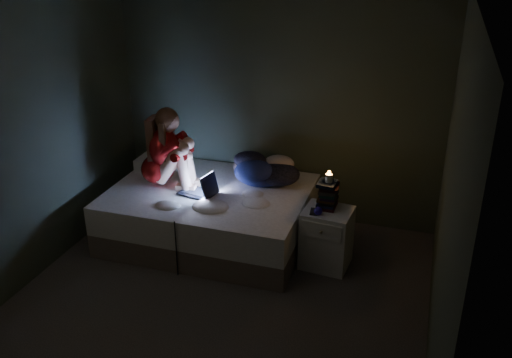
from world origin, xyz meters
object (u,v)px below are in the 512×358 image
at_px(bed, 210,214).
at_px(nightstand, 327,238).
at_px(laptop, 197,183).
at_px(phone, 314,212).
at_px(woman, 156,147).
at_px(candle, 329,177).

relative_size(bed, nightstand, 3.38).
distance_m(laptop, phone, 1.26).
xyz_separation_m(nightstand, phone, (-0.11, -0.09, 0.31)).
xyz_separation_m(woman, candle, (1.82, -0.06, -0.07)).
bearing_deg(bed, candle, -4.34).
bearing_deg(bed, phone, -12.00).
xyz_separation_m(bed, candle, (1.26, -0.10, 0.64)).
relative_size(nightstand, candle, 7.50).
height_order(woman, candle, woman).
bearing_deg(bed, nightstand, -7.15).
distance_m(nightstand, candle, 0.62).
bearing_deg(laptop, bed, 67.42).
distance_m(bed, nightstand, 1.29).
xyz_separation_m(woman, phone, (1.73, -0.21, -0.38)).
height_order(laptop, phone, laptop).
bearing_deg(nightstand, laptop, -176.61).
distance_m(candle, phone, 0.36).
relative_size(bed, candle, 25.35).
height_order(woman, laptop, woman).
relative_size(laptop, nightstand, 0.61).
height_order(bed, nightstand, nightstand).
distance_m(nightstand, phone, 0.34).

